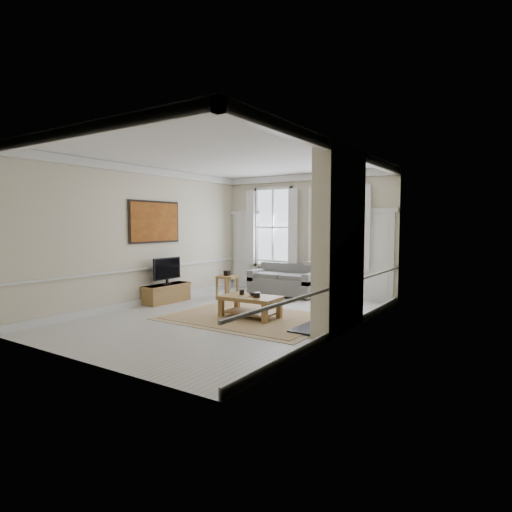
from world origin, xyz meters
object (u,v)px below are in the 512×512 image
Objects in this scene: side_table at (227,280)px; sofa at (286,282)px; tv_stand at (167,293)px; coffee_table at (250,300)px.

sofa is at bearing 43.29° from side_table.
sofa is 1.47× the size of tv_stand.
coffee_table is (2.02, -1.84, -0.08)m from side_table.
sofa is 3.31m from tv_stand.
coffee_table is (0.82, -2.97, 0.03)m from sofa.
sofa is 1.49× the size of coffee_table.
coffee_table is at bearing -42.43° from side_table.
coffee_table is at bearing -6.58° from tv_stand.
coffee_table is at bearing -74.63° from sofa.
tv_stand is at bearing -116.87° from side_table.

